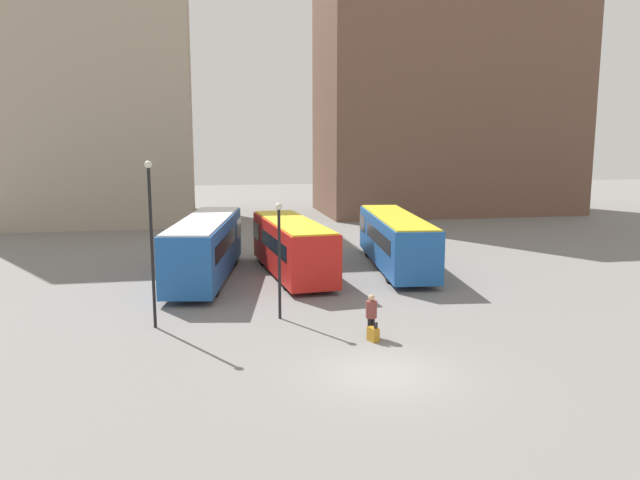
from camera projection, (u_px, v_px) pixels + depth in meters
The scene contains 10 objects.
ground_plane at pixel (382, 374), 19.48m from camera, with size 160.00×160.00×0.00m, color slate.
building_block_left at pixel (87, 86), 54.20m from camera, with size 17.69×14.83×23.38m.
building_block_right at pixel (448, 81), 60.16m from camera, with size 24.44×11.80×25.40m.
bus_0 at pixel (206, 246), 32.33m from camera, with size 4.34×11.56×3.17m.
bus_1 at pixel (292, 245), 33.29m from camera, with size 3.31×10.15×2.94m.
bus_2 at pixel (395, 239), 35.09m from camera, with size 3.65×11.68×2.98m.
traveler at pixel (371, 312), 22.95m from camera, with size 0.54×0.54×1.60m.
suitcase at pixel (373, 334), 22.56m from camera, with size 0.41×0.51×0.74m.
lamp_post_0 at pixel (279, 250), 24.96m from camera, with size 0.28×0.28×4.74m.
lamp_post_1 at pixel (151, 232), 23.62m from camera, with size 0.28×0.28×6.44m.
Camera 1 is at (-5.36, -17.85, 7.30)m, focal length 35.00 mm.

